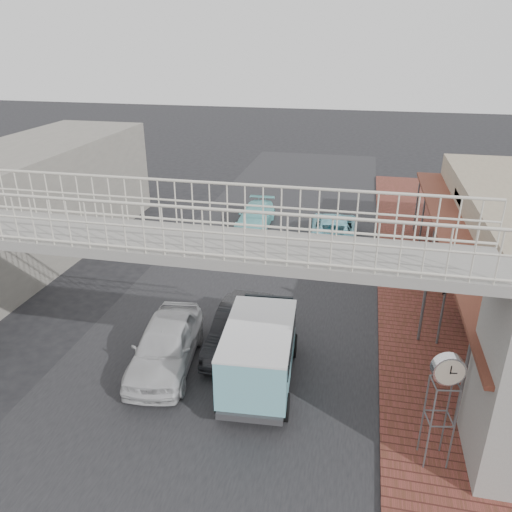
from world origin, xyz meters
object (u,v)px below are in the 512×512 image
at_px(street_clock, 447,374).
at_px(angkot_far, 256,216).
at_px(angkot_curb, 334,229).
at_px(dark_sedan, 239,327).
at_px(angkot_van, 260,346).
at_px(motorcycle_near, 417,247).
at_px(white_hatchback, 166,345).
at_px(arrow_sign, 452,281).
at_px(motorcycle_far, 408,256).

bearing_deg(street_clock, angkot_far, 106.73).
relative_size(angkot_curb, street_clock, 1.66).
xyz_separation_m(dark_sedan, angkot_van, (1.08, -1.84, 0.64)).
xyz_separation_m(motorcycle_near, street_clock, (-0.55, -12.55, 2.00)).
distance_m(white_hatchback, street_clock, 8.30).
distance_m(white_hatchback, arrow_sign, 9.18).
relative_size(dark_sedan, motorcycle_near, 2.18).
relative_size(white_hatchback, angkot_van, 1.01).
relative_size(motorcycle_near, arrow_sign, 0.65).
relative_size(angkot_curb, motorcycle_near, 2.61).
bearing_deg(angkot_curb, white_hatchback, 66.98).
bearing_deg(motorcycle_far, white_hatchback, 160.23).
distance_m(angkot_curb, street_clock, 14.38).
relative_size(angkot_far, motorcycle_far, 2.69).
relative_size(dark_sedan, angkot_van, 0.95).
distance_m(motorcycle_far, street_clock, 11.63).
xyz_separation_m(angkot_curb, angkot_far, (-4.29, 1.33, -0.09)).
distance_m(angkot_curb, motorcycle_near, 4.15).
height_order(motorcycle_near, street_clock, street_clock).
bearing_deg(angkot_far, angkot_van, -78.16).
height_order(angkot_van, street_clock, street_clock).
relative_size(motorcycle_far, arrow_sign, 0.52).
xyz_separation_m(dark_sedan, motorcycle_near, (6.33, 8.65, -0.08)).
height_order(white_hatchback, angkot_van, angkot_van).
xyz_separation_m(dark_sedan, arrow_sign, (6.58, 1.30, 1.79)).
height_order(angkot_curb, arrow_sign, arrow_sign).
distance_m(white_hatchback, dark_sedan, 2.51).
distance_m(white_hatchback, angkot_van, 3.11).
relative_size(angkot_curb, angkot_van, 1.14).
distance_m(white_hatchback, angkot_far, 12.84).
xyz_separation_m(angkot_curb, motorcycle_near, (3.95, -1.29, -0.09)).
distance_m(white_hatchback, motorcycle_near, 13.16).
relative_size(angkot_far, angkot_van, 0.94).
height_order(white_hatchback, dark_sedan, white_hatchback).
height_order(white_hatchback, angkot_far, white_hatchback).
relative_size(white_hatchback, angkot_curb, 0.89).
bearing_deg(motorcycle_far, angkot_van, 173.91).
relative_size(angkot_curb, motorcycle_far, 3.26).
distance_m(white_hatchback, angkot_curb, 12.30).
relative_size(dark_sedan, angkot_curb, 0.83).
bearing_deg(motorcycle_near, street_clock, -172.82).
bearing_deg(white_hatchback, angkot_far, 82.49).
height_order(white_hatchback, street_clock, street_clock).
bearing_deg(white_hatchback, motorcycle_near, 43.68).
height_order(dark_sedan, street_clock, street_clock).
bearing_deg(dark_sedan, angkot_curb, 77.69).
relative_size(motorcycle_near, street_clock, 0.64).
bearing_deg(arrow_sign, motorcycle_far, 109.38).
bearing_deg(angkot_curb, arrow_sign, 113.58).
bearing_deg(motorcycle_near, motorcycle_far, 166.74).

